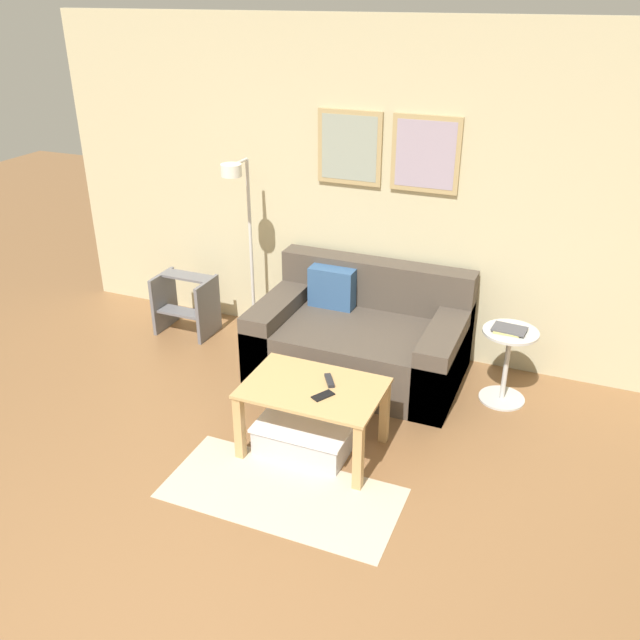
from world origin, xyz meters
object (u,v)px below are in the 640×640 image
Objects in this scene: floor_lamp at (242,230)px; cell_phone at (323,396)px; step_stool at (186,303)px; couch at (360,339)px; coffee_table at (313,399)px; remote_control at (329,380)px; storage_bin at (304,437)px; book_stack at (508,330)px; side_table at (507,359)px.

floor_lamp is 10.91× the size of cell_phone.
step_stool is (-0.55, -0.07, -0.70)m from floor_lamp.
coffee_table is (0.06, -1.06, 0.10)m from couch.
remote_control is at bearing -30.64° from step_stool.
cell_phone is at bearing -15.22° from storage_bin.
couch is at bearing 65.77° from remote_control.
storage_bin is 2.54× the size of book_stack.
book_stack is (2.14, -0.14, -0.40)m from floor_lamp.
floor_lamp is 3.01× the size of step_stool.
remote_control is at bearing -135.02° from book_stack.
cell_phone is at bearing -82.30° from couch.
coffee_table is 2.01m from step_stool.
remote_control is at bearing -42.86° from floor_lamp.
storage_bin is 4.35× the size of cell_phone.
step_stool is at bearing 117.61° from remote_control.
cell_phone reaches higher than storage_bin.
floor_lamp is at bearing 176.71° from side_table.
book_stack is 2.71m from step_stool.
coffee_table is at bearing -134.50° from book_stack.
couch is at bearing 179.05° from book_stack.
remote_control is at bearing 128.85° from cell_phone.
coffee_table is 0.57× the size of floor_lamp.
cell_phone is (-0.93, -1.12, -0.10)m from book_stack.
side_table is (1.04, 1.06, -0.04)m from coffee_table.
coffee_table is 1.71× the size of step_stool.
floor_lamp is at bearing 163.77° from cell_phone.
step_stool is at bearing 178.82° from side_table.
remote_control is at bearing -82.48° from couch.
remote_control is (0.13, -0.97, 0.20)m from couch.
cell_phone reaches higher than coffee_table.
side_table is (1.09, 1.10, 0.24)m from storage_bin.
couch is 11.08× the size of cell_phone.
book_stack reaches higher than coffee_table.
book_stack is at bearing 80.54° from cell_phone.
side_table reaches higher than remote_control.
remote_control is (1.18, -1.10, -0.50)m from floor_lamp.
book_stack reaches higher than cell_phone.
cell_phone is (0.10, -0.08, 0.10)m from coffee_table.
coffee_table is 5.78× the size of remote_control.
cell_phone is (0.15, -0.04, 0.37)m from storage_bin.
coffee_table is at bearing -134.49° from side_table.
book_stack is 1.46m from cell_phone.
side_table is 2.34× the size of book_stack.
side_table is (2.15, -0.12, -0.64)m from floor_lamp.
couch is at bearing 127.82° from cell_phone.
couch is 2.76× the size of side_table.
floor_lamp reaches higher than remote_control.
remote_control is (0.12, 0.13, 0.38)m from storage_bin.
storage_bin is 1.84m from floor_lamp.
book_stack is (-0.02, -0.02, 0.24)m from side_table.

